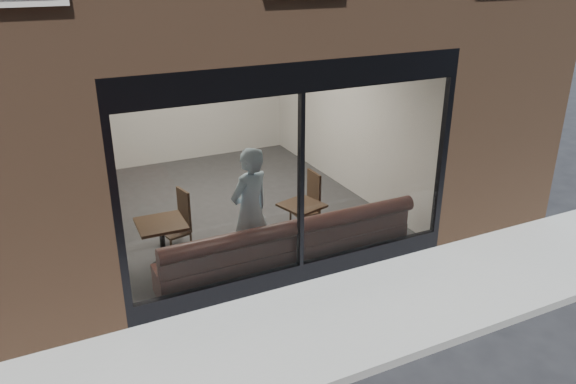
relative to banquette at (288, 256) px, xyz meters
name	(u,v)px	position (x,y,z in m)	size (l,w,h in m)	color
ground	(380,366)	(0.00, -2.45, -0.23)	(120.00, 120.00, 0.00)	black
sidewalk_near	(337,319)	(0.00, -1.45, -0.22)	(40.00, 2.00, 0.01)	gray
kerb_near	(383,364)	(0.00, -2.50, -0.17)	(40.00, 0.10, 0.12)	gray
host_building_pier_right	(325,78)	(3.75, 5.55, 1.38)	(2.50, 12.00, 3.20)	brown
host_building_backfill	(148,70)	(0.00, 8.55, 1.38)	(5.00, 6.00, 3.20)	brown
cafe_floor	(229,206)	(0.00, 2.55, -0.21)	(6.00, 6.00, 0.00)	#2D2D30
cafe_ceiling	(221,35)	(0.00, 2.55, 2.97)	(6.00, 6.00, 0.00)	white
cafe_wall_back	(179,93)	(0.00, 5.54, 1.37)	(5.00, 5.00, 0.00)	silver
cafe_wall_left	(80,145)	(-2.49, 2.55, 1.37)	(6.00, 6.00, 0.00)	silver
cafe_wall_right	(344,110)	(2.49, 2.55, 1.37)	(6.00, 6.00, 0.00)	silver
storefront_kick	(300,273)	(0.00, -0.40, -0.08)	(5.00, 0.10, 0.30)	black
storefront_header	(302,77)	(0.00, -0.40, 2.77)	(5.00, 0.10, 0.40)	black
storefront_mullion	(301,183)	(0.00, -0.40, 1.32)	(0.06, 0.10, 2.50)	black
storefront_glass	(302,184)	(0.00, -0.43, 1.33)	(4.80, 4.80, 0.00)	white
banquette	(288,256)	(0.00, 0.00, 0.00)	(4.00, 0.55, 0.45)	#381814
person	(250,211)	(-0.50, 0.22, 0.75)	(0.71, 0.47, 1.95)	#A1C3DA
cafe_table_left	(161,224)	(-1.67, 0.87, 0.52)	(0.70, 0.70, 0.04)	black
cafe_table_right	(302,205)	(0.52, 0.55, 0.52)	(0.60, 0.60, 0.04)	black
cafe_chair_left	(175,233)	(-1.32, 1.48, 0.01)	(0.38, 0.38, 0.04)	black
cafe_chair_right	(304,211)	(0.95, 1.29, 0.01)	(0.43, 0.43, 0.04)	black
wall_poster	(82,146)	(-2.45, 2.69, 1.31)	(0.02, 0.67, 0.90)	white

